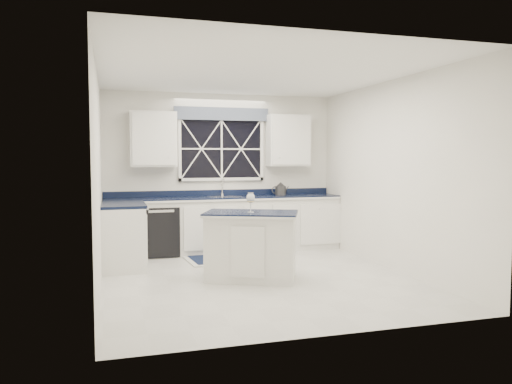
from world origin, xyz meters
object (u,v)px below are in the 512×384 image
object	(u,v)px
dishwasher	(160,230)
island	(251,245)
wine_glass	(251,199)
soap_bottle	(282,189)
kettle	(280,189)
faucet	(223,187)

from	to	relation	value
dishwasher	island	distance (m)	2.22
island	wine_glass	size ratio (longest dim) A/B	5.38
dishwasher	soap_bottle	world-z (taller)	soap_bottle
island	wine_glass	xyz separation A→B (m)	(-0.02, -0.05, 0.62)
dishwasher	kettle	bearing A→B (deg)	1.82
island	soap_bottle	world-z (taller)	soap_bottle
dishwasher	wine_glass	size ratio (longest dim) A/B	3.19
faucet	kettle	xyz separation A→B (m)	(1.02, -0.13, -0.05)
faucet	soap_bottle	distance (m)	1.07
kettle	wine_glass	bearing A→B (deg)	-120.67
soap_bottle	kettle	bearing A→B (deg)	-127.37
soap_bottle	faucet	bearing A→B (deg)	176.90
kettle	soap_bottle	world-z (taller)	kettle
dishwasher	faucet	bearing A→B (deg)	10.02
dishwasher	island	xyz separation A→B (m)	(1.00, -1.98, 0.04)
island	soap_bottle	distance (m)	2.49
wine_glass	island	bearing A→B (deg)	65.66
faucet	kettle	distance (m)	1.03
wine_glass	soap_bottle	world-z (taller)	soap_bottle
soap_bottle	island	bearing A→B (deg)	-118.80
dishwasher	faucet	xyz separation A→B (m)	(1.10, 0.19, 0.69)
faucet	soap_bottle	size ratio (longest dim) A/B	1.40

